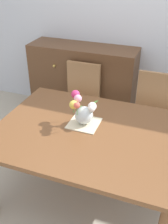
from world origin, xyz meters
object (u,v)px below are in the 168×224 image
Objects in this scene: chair_left at (80,95)px; chair_right at (153,108)px; flower_vase at (83,111)px; dresser at (83,82)px; dining_table at (88,137)px.

chair_right is (0.87, 0.00, 0.00)m from chair_left.
flower_vase is at bearing 59.28° from chair_right.
chair_right is at bearing -180.00° from chair_left.
dresser is 1.39m from flower_vase.
chair_right is at bearing -21.92° from dresser.
flower_vase is (-0.08, 0.08, 0.20)m from dining_table.
chair_left is at bearing 112.57° from flower_vase.
chair_left reaches higher than dining_table.
dresser reaches higher than chair_right.
chair_left is (-0.43, 0.93, -0.13)m from dining_table.
dining_table is at bearing -44.50° from flower_vase.
flower_vase is at bearing -69.27° from dresser.
dining_table is at bearing -67.48° from dresser.
flower_vase reaches higher than dining_table.
dresser is (-0.12, 0.40, -0.02)m from chair_left.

